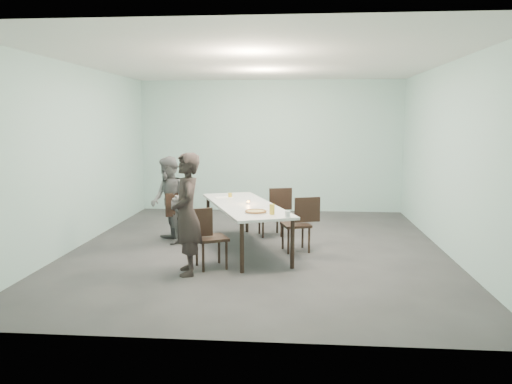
# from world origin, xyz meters

# --- Properties ---
(ground) EXTENTS (7.00, 7.00, 0.00)m
(ground) POSITION_xyz_m (0.00, 0.00, 0.00)
(ground) COLOR #333335
(ground) RESTS_ON ground
(room_shell) EXTENTS (6.02, 7.02, 3.01)m
(room_shell) POSITION_xyz_m (0.00, 0.00, 2.03)
(room_shell) COLOR #A6D1CB
(room_shell) RESTS_ON ground
(table) EXTENTS (1.78, 2.75, 0.75)m
(table) POSITION_xyz_m (-0.21, -0.08, 0.69)
(table) COLOR white
(table) RESTS_ON ground
(chair_near_left) EXTENTS (0.65, 0.56, 0.87)m
(chair_near_left) POSITION_xyz_m (-0.65, -1.17, 0.50)
(chair_near_left) COLOR black
(chair_near_left) RESTS_ON ground
(chair_far_left) EXTENTS (0.64, 0.58, 0.87)m
(chair_far_left) POSITION_xyz_m (-1.31, 0.32, 0.50)
(chair_far_left) COLOR black
(chair_far_left) RESTS_ON ground
(chair_near_right) EXTENTS (0.65, 0.53, 0.87)m
(chair_near_right) POSITION_xyz_m (0.69, -0.09, 0.50)
(chair_near_right) COLOR black
(chair_near_right) RESTS_ON ground
(chair_far_right) EXTENTS (0.65, 0.52, 0.87)m
(chair_far_right) POSITION_xyz_m (0.22, 0.98, 0.50)
(chair_far_right) COLOR black
(chair_far_right) RESTS_ON ground
(diner_near) EXTENTS (0.55, 0.69, 1.66)m
(diner_near) POSITION_xyz_m (-0.86, -1.44, 0.83)
(diner_near) COLOR black
(diner_near) RESTS_ON ground
(diner_far) EXTENTS (0.86, 0.91, 1.49)m
(diner_far) POSITION_xyz_m (-1.55, 0.26, 0.74)
(diner_far) COLOR slate
(diner_far) RESTS_ON ground
(pizza) EXTENTS (0.34, 0.34, 0.04)m
(pizza) POSITION_xyz_m (0.03, -0.84, 0.77)
(pizza) COLOR white
(pizza) RESTS_ON table
(side_plate) EXTENTS (0.18, 0.18, 0.01)m
(side_plate) POSITION_xyz_m (0.12, -0.57, 0.76)
(side_plate) COLOR white
(side_plate) RESTS_ON table
(beer_glass) EXTENTS (0.08, 0.08, 0.15)m
(beer_glass) POSITION_xyz_m (0.27, -0.93, 0.82)
(beer_glass) COLOR gold
(beer_glass) RESTS_ON table
(water_tumbler) EXTENTS (0.08, 0.08, 0.09)m
(water_tumbler) POSITION_xyz_m (0.50, -1.13, 0.80)
(water_tumbler) COLOR silver
(water_tumbler) RESTS_ON table
(tealight) EXTENTS (0.06, 0.06, 0.05)m
(tealight) POSITION_xyz_m (-0.16, -0.08, 0.77)
(tealight) COLOR silver
(tealight) RESTS_ON table
(amber_tumbler) EXTENTS (0.07, 0.07, 0.08)m
(amber_tumbler) POSITION_xyz_m (-0.54, 0.59, 0.79)
(amber_tumbler) COLOR gold
(amber_tumbler) RESTS_ON table
(menu) EXTENTS (0.36, 0.31, 0.01)m
(menu) POSITION_xyz_m (-0.65, 0.57, 0.75)
(menu) COLOR silver
(menu) RESTS_ON table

